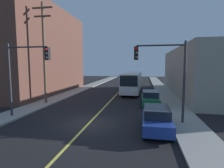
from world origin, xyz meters
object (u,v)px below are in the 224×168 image
city_bus (132,81)px  parked_car_green (150,98)px  traffic_signal_left_corner (26,66)px  utility_pole_near (44,49)px  traffic_signal_right_corner (163,66)px  parked_car_blue (156,119)px

city_bus → parked_car_green: (2.58, -9.43, -0.98)m
city_bus → traffic_signal_left_corner: 17.91m
utility_pole_near → traffic_signal_right_corner: utility_pole_near is taller
city_bus → traffic_signal_right_corner: traffic_signal_right_corner is taller
parked_car_blue → traffic_signal_right_corner: 3.89m
parked_car_green → utility_pole_near: bearing=-174.4°
parked_car_green → traffic_signal_right_corner: 6.90m
parked_car_green → utility_pole_near: size_ratio=0.40×
traffic_signal_right_corner → traffic_signal_left_corner: bearing=-176.6°
city_bus → traffic_signal_right_corner: bearing=-78.2°
city_bus → parked_car_blue: city_bus is taller
city_bus → parked_car_green: 9.82m
city_bus → utility_pole_near: (-9.19, -10.58, 4.41)m
utility_pole_near → traffic_signal_left_corner: (1.58, -5.43, -1.92)m
parked_car_blue → utility_pole_near: (-11.92, 6.49, 5.38)m
utility_pole_near → traffic_signal_left_corner: bearing=-73.8°
parked_car_green → traffic_signal_left_corner: 12.62m
parked_car_blue → traffic_signal_left_corner: traffic_signal_left_corner is taller
parked_car_green → utility_pole_near: utility_pole_near is taller
city_bus → traffic_signal_right_corner: (3.21, -15.37, 2.49)m
parked_car_green → parked_car_blue: bearing=-88.9°
parked_car_blue → parked_car_green: size_ratio=0.99×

